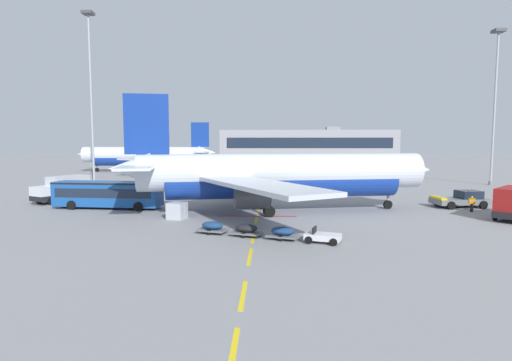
% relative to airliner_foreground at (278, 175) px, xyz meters
% --- Properties ---
extents(ground, '(400.00, 400.00, 0.00)m').
position_rel_airliner_foreground_xyz_m(ground, '(19.85, 15.34, -3.95)').
color(ground, gray).
extents(apron_paint_markings, '(8.00, 93.72, 0.01)m').
position_rel_airliner_foreground_xyz_m(apron_paint_markings, '(-2.15, 11.37, -3.95)').
color(apron_paint_markings, yellow).
rests_on(apron_paint_markings, ground).
extents(airliner_foreground, '(34.71, 34.06, 12.20)m').
position_rel_airliner_foreground_xyz_m(airliner_foreground, '(0.00, 0.00, 0.00)').
color(airliner_foreground, silver).
rests_on(airliner_foreground, ground).
extents(pushback_tug, '(6.36, 3.90, 2.08)m').
position_rel_airliner_foreground_xyz_m(pushback_tug, '(21.07, 3.88, -3.05)').
color(pushback_tug, slate).
rests_on(pushback_tug, ground).
extents(airliner_mid_left, '(34.32, 34.27, 12.07)m').
position_rel_airliner_foreground_xyz_m(airliner_mid_left, '(-31.13, 56.88, -0.04)').
color(airliner_mid_left, silver).
rests_on(airliner_mid_left, ground).
extents(apron_shuttle_bus, '(12.21, 3.78, 3.00)m').
position_rel_airliner_foreground_xyz_m(apron_shuttle_bus, '(-18.97, 1.68, -2.20)').
color(apron_shuttle_bus, '#194C99').
rests_on(apron_shuttle_bus, ground).
extents(fuel_service_truck, '(5.34, 7.32, 3.14)m').
position_rel_airliner_foreground_xyz_m(fuel_service_truck, '(-26.68, 6.82, -2.30)').
color(fuel_service_truck, black).
rests_on(fuel_service_truck, ground).
extents(baggage_train, '(11.46, 5.12, 1.14)m').
position_rel_airliner_foreground_xyz_m(baggage_train, '(-1.24, -11.96, -3.42)').
color(baggage_train, silver).
rests_on(baggage_train, ground).
extents(ground_crew_worker, '(0.56, 0.45, 1.70)m').
position_rel_airliner_foreground_xyz_m(ground_crew_worker, '(20.65, 0.58, -2.98)').
color(ground_crew_worker, '#232328').
rests_on(ground_crew_worker, ground).
extents(uld_cargo_container, '(1.96, 1.93, 1.60)m').
position_rel_airliner_foreground_xyz_m(uld_cargo_container, '(-9.84, -4.36, -3.15)').
color(uld_cargo_container, '#B7BCC6').
rests_on(uld_cargo_container, ground).
extents(apron_light_mast_near, '(1.80, 1.80, 29.65)m').
position_rel_airliner_foreground_xyz_m(apron_light_mast_near, '(-32.08, 28.51, 14.11)').
color(apron_light_mast_near, slate).
rests_on(apron_light_mast_near, ground).
extents(apron_light_mast_far, '(1.80, 1.80, 26.12)m').
position_rel_airliner_foreground_xyz_m(apron_light_mast_far, '(37.28, 28.64, 12.20)').
color(apron_light_mast_far, slate).
rests_on(apron_light_mast_far, ground).
extents(terminal_satellite, '(77.09, 22.22, 14.00)m').
position_rel_airliner_foreground_xyz_m(terminal_satellite, '(16.07, 145.54, 2.27)').
color(terminal_satellite, gray).
rests_on(terminal_satellite, ground).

